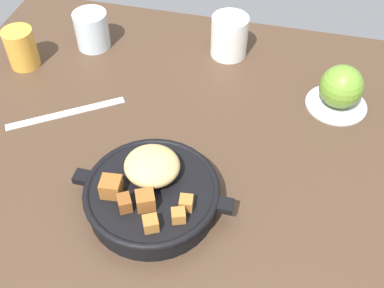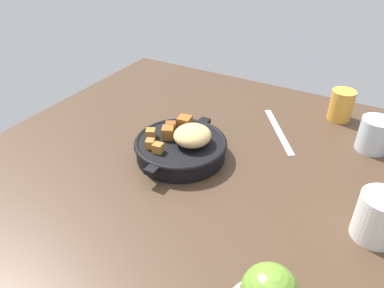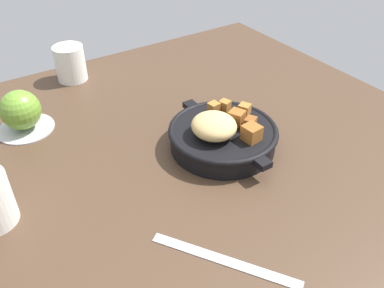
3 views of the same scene
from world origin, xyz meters
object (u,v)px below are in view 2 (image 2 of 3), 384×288
at_px(cast_iron_skillet, 182,146).
at_px(juice_glass_amber, 341,105).
at_px(water_glass_short, 374,135).
at_px(butter_knife, 279,131).
at_px(ceramic_mug_white, 378,217).

height_order(cast_iron_skillet, juice_glass_amber, same).
relative_size(cast_iron_skillet, water_glass_short, 3.18).
bearing_deg(butter_knife, cast_iron_skillet, -69.92).
distance_m(water_glass_short, juice_glass_amber, 0.15).
height_order(cast_iron_skillet, butter_knife, cast_iron_skillet).
relative_size(water_glass_short, ceramic_mug_white, 0.90).
height_order(butter_knife, water_glass_short, water_glass_short).
bearing_deg(water_glass_short, juice_glass_amber, -140.17).
bearing_deg(juice_glass_amber, butter_knife, -39.81).
bearing_deg(butter_knife, ceramic_mug_white, 10.48).
distance_m(butter_knife, juice_glass_amber, 0.19).
bearing_deg(ceramic_mug_white, water_glass_short, -171.90).
height_order(ceramic_mug_white, juice_glass_amber, ceramic_mug_white).
distance_m(cast_iron_skillet, juice_glass_amber, 0.46).
height_order(butter_knife, juice_glass_amber, juice_glass_amber).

